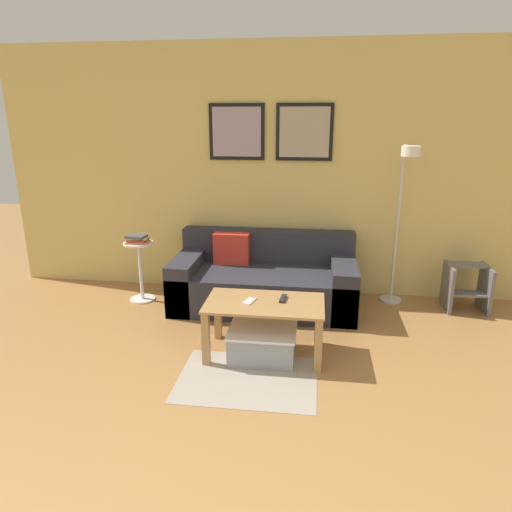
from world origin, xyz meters
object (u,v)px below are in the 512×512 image
Objects in this scene: floor_lamp at (402,205)px; book_stack at (137,239)px; storage_bin at (263,342)px; side_table at (140,266)px; remote_control at (283,299)px; coffee_table at (265,313)px; cell_phone at (249,301)px; couch at (264,280)px; step_stool at (466,286)px.

floor_lamp reaches higher than book_stack.
storage_bin is 1.73m from side_table.
storage_bin is 1.79m from book_stack.
side_table is at bearing 155.29° from remote_control.
side_table is at bearing 145.44° from coffee_table.
remote_control is at bearing -30.27° from side_table.
side_table is at bearing 158.94° from cell_phone.
cell_phone is (1.27, -0.95, -0.21)m from book_stack.
book_stack is at bearing 159.28° from cell_phone.
step_stool is (1.98, 0.13, -0.01)m from couch.
coffee_table is 0.18m from remote_control.
step_stool reaches higher than storage_bin.
book_stack is at bearing 155.61° from remote_control.
book_stack is at bearing -176.49° from floor_lamp.
floor_lamp is 6.49× the size of book_stack.
coffee_table is at bearing -34.24° from book_stack.
book_stack reaches higher than cell_phone.
cell_phone is (-0.12, -0.00, 0.09)m from coffee_table.
book_stack is (-1.27, -0.06, 0.40)m from couch.
cell_phone is (-0.26, -0.07, -0.01)m from remote_control.
storage_bin is at bearing -136.83° from remote_control.
floor_lamp is 2.60m from book_stack.
book_stack is 3.29m from step_stool.
coffee_table is 1.69m from side_table.
step_stool is at bearing 3.18° from floor_lamp.
floor_lamp is 11.35× the size of cell_phone.
remote_control is at bearing -134.91° from floor_lamp.
book_stack is at bearing -177.19° from couch.
cell_phone is (-1.30, -1.11, -0.59)m from floor_lamp.
book_stack is 1.78m from remote_control.
storage_bin is 2.16× the size of book_stack.
floor_lamp is 1.58m from remote_control.
coffee_table is 1.71m from book_stack.
couch reaches higher than coffee_table.
book_stack reaches higher than storage_bin.
cell_phone is (-0.11, 0.04, 0.33)m from storage_bin.
couch is at bearing -176.15° from step_stool.
remote_control reaches higher than cell_phone.
floor_lamp reaches higher than couch.
couch is 1.07m from storage_bin.
couch is 1.34m from book_stack.
cell_phone is (-0.00, -1.02, 0.20)m from couch.
coffee_table is 1.75× the size of storage_bin.
side_table is 4.43× the size of cell_phone.
cell_phone is at bearing -149.92° from step_stool.
floor_lamp reaches higher than coffee_table.
remote_control is at bearing -147.98° from step_stool.
cell_phone is 0.31× the size of step_stool.
storage_bin is 0.38m from remote_control.
book_stack is 1.75× the size of cell_phone.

